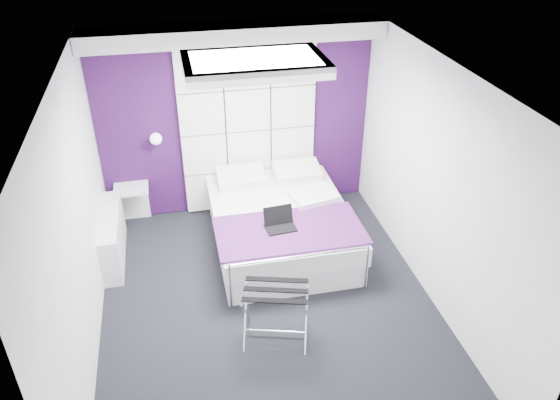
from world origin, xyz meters
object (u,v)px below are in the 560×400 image
Objects in this scene: wall_lamp at (156,137)px; nightstand at (131,189)px; luggage_rack at (276,313)px; bed at (280,225)px; radiator at (113,237)px; laptop at (280,222)px.

nightstand is (-0.40, -0.04, -0.68)m from wall_lamp.
nightstand is 0.70× the size of luggage_rack.
wall_lamp is 0.79m from nightstand.
radiator is at bearing 174.85° from bed.
wall_lamp is 1.99m from laptop.
nightstand is at bearing 71.57° from radiator.
wall_lamp reaches higher than nightstand.
wall_lamp is 0.34× the size of nightstand.
luggage_rack is at bearing -59.85° from nightstand.
wall_lamp is 1.93m from bed.
laptop reaches higher than radiator.
laptop is (1.95, -0.61, 0.34)m from radiator.
radiator is at bearing -130.10° from wall_lamp.
radiator is 2.07m from laptop.
radiator is 3.48× the size of laptop.
wall_lamp is at bearing 5.71° from nightstand.
bed is at bearing 92.33° from luggage_rack.
wall_lamp is 0.24× the size of luggage_rack.
radiator is at bearing 149.83° from luggage_rack.
bed is 0.55m from laptop.
laptop is (-0.10, -0.43, 0.33)m from bed.
luggage_rack reaches higher than radiator.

